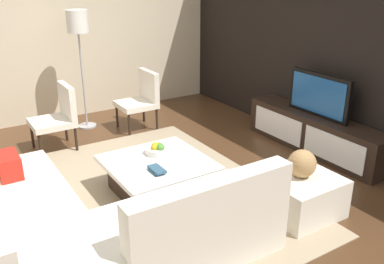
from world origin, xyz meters
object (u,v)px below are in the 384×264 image
(ottoman, at_px, (299,194))
(television, at_px, (319,95))
(coffee_table, at_px, (158,176))
(accent_chair_near, at_px, (59,114))
(sectional_couch, at_px, (88,224))
(fruit_bowl, at_px, (158,149))
(accent_chair_far, at_px, (142,97))
(media_console, at_px, (314,133))
(floor_lamp, at_px, (78,30))
(decorative_ball, at_px, (302,164))
(book_stack, at_px, (157,170))

(ottoman, bearing_deg, television, 127.37)
(coffee_table, distance_m, accent_chair_near, 1.91)
(sectional_couch, bearing_deg, fruit_bowl, 125.55)
(fruit_bowl, bearing_deg, accent_chair_far, 159.34)
(media_console, distance_m, coffee_table, 2.30)
(floor_lamp, bearing_deg, sectional_couch, -18.77)
(media_console, relative_size, coffee_table, 2.03)
(accent_chair_near, xyz_separation_m, floor_lamp, (-0.61, 0.56, 0.99))
(decorative_ball, bearing_deg, sectional_couch, -103.83)
(floor_lamp, distance_m, accent_chair_far, 1.32)
(floor_lamp, bearing_deg, fruit_bowl, 1.49)
(television, bearing_deg, sectional_couch, -81.35)
(floor_lamp, bearing_deg, accent_chair_far, 56.34)
(television, xyz_separation_m, fruit_bowl, (-0.28, -2.20, -0.35))
(sectional_couch, distance_m, floor_lamp, 3.41)
(ottoman, height_order, accent_chair_far, accent_chair_far)
(fruit_bowl, bearing_deg, ottoman, 35.48)
(book_stack, bearing_deg, television, 92.84)
(media_console, bearing_deg, fruit_bowl, -97.19)
(accent_chair_near, height_order, accent_chair_far, same)
(media_console, bearing_deg, accent_chair_near, -124.16)
(coffee_table, distance_m, decorative_ball, 1.52)
(media_console, bearing_deg, television, 90.00)
(ottoman, bearing_deg, coffee_table, -137.39)
(sectional_couch, height_order, decorative_ball, sectional_couch)
(fruit_bowl, bearing_deg, media_console, 82.81)
(coffee_table, bearing_deg, floor_lamp, 179.04)
(floor_lamp, bearing_deg, ottoman, 15.29)
(floor_lamp, bearing_deg, television, 41.76)
(accent_chair_far, bearing_deg, decorative_ball, -1.61)
(accent_chair_near, relative_size, accent_chair_far, 1.00)
(accent_chair_far, bearing_deg, ottoman, -1.61)
(sectional_couch, height_order, fruit_bowl, sectional_couch)
(television, distance_m, fruit_bowl, 2.24)
(accent_chair_near, distance_m, ottoman, 3.29)
(coffee_table, xyz_separation_m, ottoman, (1.09, 1.00, -0.00))
(accent_chair_near, bearing_deg, media_console, 53.13)
(media_console, bearing_deg, sectional_couch, -81.35)
(floor_lamp, bearing_deg, accent_chair_near, -42.59)
(floor_lamp, bearing_deg, decorative_ball, 15.29)
(coffee_table, distance_m, accent_chair_far, 2.11)
(sectional_couch, bearing_deg, book_stack, 113.67)
(fruit_bowl, relative_size, decorative_ball, 1.02)
(floor_lamp, relative_size, decorative_ball, 6.37)
(floor_lamp, distance_m, decorative_ball, 3.76)
(television, distance_m, coffee_table, 2.37)
(television, height_order, sectional_couch, television)
(fruit_bowl, height_order, accent_chair_far, accent_chair_far)
(media_console, height_order, floor_lamp, floor_lamp)
(television, height_order, floor_lamp, floor_lamp)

